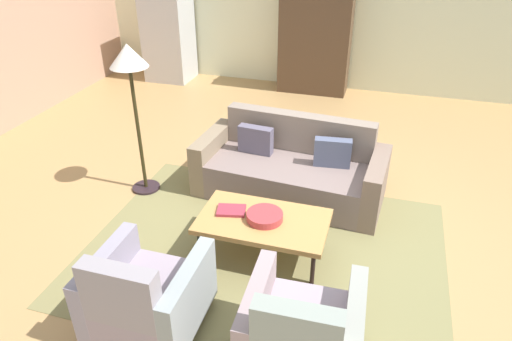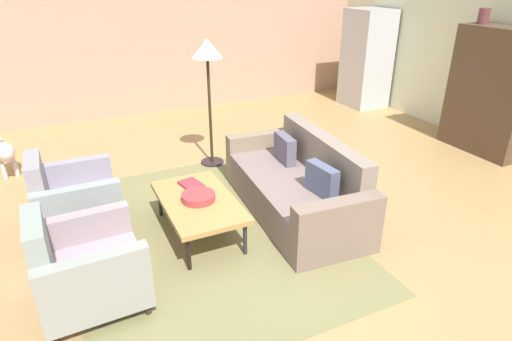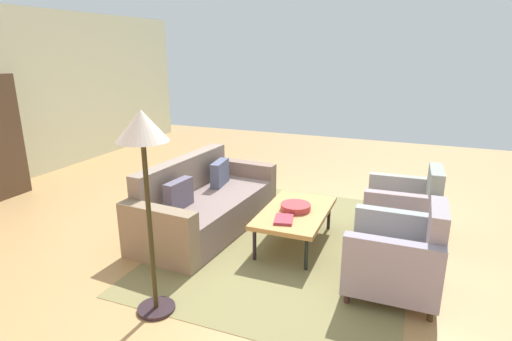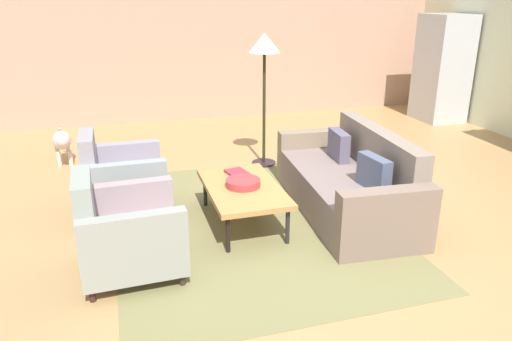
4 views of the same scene
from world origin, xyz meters
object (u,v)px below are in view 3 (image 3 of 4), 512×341
at_px(armchair_right, 407,211).
at_px(fruit_bowl, 296,207).
at_px(coffee_table, 295,213).
at_px(book_stack, 284,219).
at_px(floor_lamp, 143,146).
at_px(armchair_left, 401,258).
at_px(couch, 203,205).

distance_m(armchair_right, fruit_bowl, 1.31).
xyz_separation_m(coffee_table, fruit_bowl, (0.01, 0.00, 0.07)).
distance_m(book_stack, floor_lamp, 1.82).
distance_m(coffee_table, armchair_right, 1.31).
bearing_deg(armchair_left, coffee_table, 62.64).
relative_size(book_stack, floor_lamp, 0.18).
xyz_separation_m(armchair_right, book_stack, (-0.92, 1.20, 0.08)).
relative_size(couch, armchair_right, 2.46).
bearing_deg(fruit_bowl, coffee_table, -180.00).
xyz_separation_m(fruit_bowl, book_stack, (-0.34, 0.03, -0.02)).
xyz_separation_m(fruit_bowl, floor_lamp, (-1.66, 0.74, 1.00)).
height_order(armchair_left, fruit_bowl, armchair_left).
xyz_separation_m(couch, floor_lamp, (-1.66, -0.45, 1.16)).
bearing_deg(book_stack, floor_lamp, 152.01).
bearing_deg(armchair_right, floor_lamp, 137.72).
bearing_deg(fruit_bowl, armchair_left, -117.76).
height_order(couch, armchair_right, armchair_right).
bearing_deg(armchair_left, couch, 75.40).
bearing_deg(couch, book_stack, 78.39).
bearing_deg(fruit_bowl, couch, 90.37).
bearing_deg(armchair_left, fruit_bowl, 62.09).
bearing_deg(armchair_left, book_stack, 76.80).
bearing_deg(armchair_right, armchair_left, 177.91).
xyz_separation_m(armchair_left, floor_lamp, (-1.05, 1.90, 1.10)).
xyz_separation_m(armchair_right, fruit_bowl, (-0.59, 1.17, 0.10)).
distance_m(armchair_left, book_stack, 1.23).
distance_m(armchair_left, floor_lamp, 2.44).
xyz_separation_m(couch, armchair_left, (-0.61, -2.35, 0.06)).
xyz_separation_m(couch, book_stack, (-0.33, -1.16, 0.13)).
height_order(armchair_left, armchair_right, same).
bearing_deg(couch, armchair_left, 79.82).
distance_m(couch, armchair_right, 2.43).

